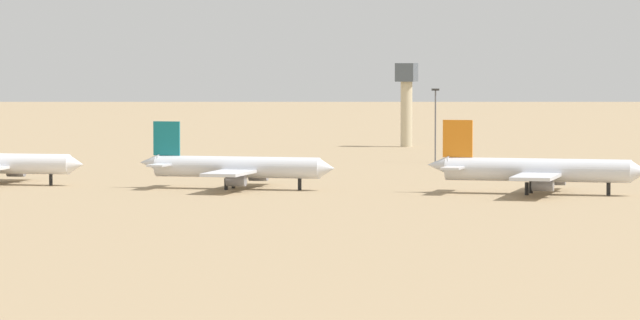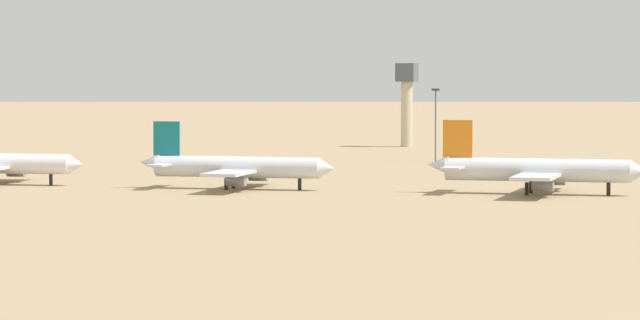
# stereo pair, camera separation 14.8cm
# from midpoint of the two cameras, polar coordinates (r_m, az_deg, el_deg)

# --- Properties ---
(ground) EXTENTS (4000.00, 4000.00, 0.00)m
(ground) POSITION_cam_midpoint_polar(r_m,az_deg,el_deg) (361.04, -2.74, -0.94)
(ground) COLOR #9E8460
(ridge_far_west) EXTENTS (358.51, 275.26, 114.39)m
(ridge_far_west) POSITION_cam_midpoint_polar(r_m,az_deg,el_deg) (1638.65, -7.01, 4.28)
(ridge_far_west) COLOR slate
(ridge_far_west) RESTS_ON ground
(parked_jet_teal_4) EXTENTS (38.60, 32.51, 12.75)m
(parked_jet_teal_4) POSITION_cam_midpoint_polar(r_m,az_deg,el_deg) (368.04, -2.49, -0.21)
(parked_jet_teal_4) COLOR silver
(parked_jet_teal_4) RESTS_ON ground
(parked_jet_orange_5) EXTENTS (40.79, 34.31, 13.48)m
(parked_jet_orange_5) POSITION_cam_midpoint_polar(r_m,az_deg,el_deg) (356.78, 6.35, -0.30)
(parked_jet_orange_5) COLOR silver
(parked_jet_orange_5) RESTS_ON ground
(control_tower) EXTENTS (5.20, 5.20, 22.86)m
(control_tower) POSITION_cam_midpoint_polar(r_m,az_deg,el_deg) (530.97, 2.57, 1.88)
(control_tower) COLOR #C6B793
(control_tower) RESTS_ON ground
(light_pole_mid) EXTENTS (1.80, 0.50, 17.36)m
(light_pole_mid) POSITION_cam_midpoint_polar(r_m,az_deg,el_deg) (457.03, 3.42, 1.17)
(light_pole_mid) COLOR #59595E
(light_pole_mid) RESTS_ON ground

